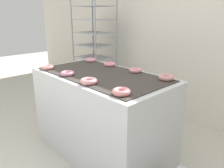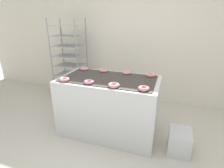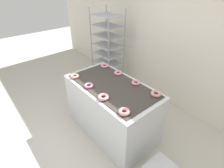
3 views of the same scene
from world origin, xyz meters
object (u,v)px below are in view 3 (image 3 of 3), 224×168
Objects in this scene: donut_near_midright at (103,97)px; donut_far_right at (156,94)px; donut_near_left at (75,76)px; donut_near_right at (124,112)px; donut_near_midleft at (89,86)px; donut_far_midleft at (118,73)px; fryer_machine at (112,109)px; donut_far_left at (105,66)px; baking_rack_cart at (108,50)px; donut_far_midright at (136,83)px.

donut_near_midright is 1.04× the size of donut_far_right.
donut_near_right is (1.14, 0.02, 0.00)m from donut_near_left.
donut_near_midleft is 0.96× the size of donut_near_right.
donut_far_right is (0.78, -0.00, 0.00)m from donut_far_midleft.
donut_far_left reaches higher than fryer_machine.
baking_rack_cart reaches higher than donut_far_right.
donut_far_right is (0.38, -0.00, 0.00)m from donut_far_midright.
donut_far_midleft is at bearing 142.52° from donut_near_right.
baking_rack_cart is at bearing 149.78° from donut_far_midleft.
fryer_machine is 0.60m from donut_near_midright.
donut_near_right is 0.70m from donut_far_midright.
donut_far_right is at bearing 56.19° from donut_near_midright.
donut_far_midright is at bearing -22.67° from baking_rack_cart.
donut_near_midleft is 0.94× the size of donut_far_right.
donut_near_midright is at bearing -57.74° from donut_far_midleft.
fryer_machine is 0.59m from donut_near_midleft.
baking_rack_cart reaches higher than donut_near_midleft.
donut_far_right is (1.14, 0.00, 0.00)m from donut_far_left.
baking_rack_cart is 12.00× the size of donut_far_left.
donut_far_midleft is at bearing 122.26° from donut_near_midright.
donut_near_left is at bearing -152.19° from donut_far_right.
donut_near_midleft is at bearing 2.66° from donut_near_left.
donut_near_midleft is 0.59m from donut_far_midleft.
donut_near_midleft is 0.70m from donut_far_left.
donut_near_right is 0.97m from donut_far_midleft.
donut_near_midright is at bearing -92.02° from donut_far_midright.
donut_far_midright is (0.76, 0.01, -0.00)m from donut_far_left.
baking_rack_cart is 1.38m from donut_near_left.
donut_near_left is at bearing -90.69° from donut_far_left.
fryer_machine is 9.75× the size of donut_near_midright.
donut_near_midleft is 0.71m from donut_far_midright.
donut_near_left is (0.66, -1.21, 0.04)m from baking_rack_cart.
baking_rack_cart is 1.91m from donut_far_right.
donut_far_left is at bearing -179.46° from donut_far_midleft.
donut_near_midright reaches higher than fryer_machine.
donut_far_left is 1.00× the size of donut_far_right.
donut_near_midright reaches higher than donut_near_left.
donut_near_right reaches higher than fryer_machine.
donut_far_right is at bearing -18.39° from baking_rack_cart.
donut_far_midright is at bearing 121.93° from donut_near_right.
donut_near_left is 0.71m from donut_far_midleft.
donut_near_right is (1.80, -1.19, 0.04)m from baking_rack_cart.
fryer_machine is 0.61m from donut_far_midright.
fryer_machine is at bearing -36.26° from baking_rack_cart.
donut_far_midleft is at bearing 58.94° from donut_near_left.
donut_near_left is 0.92× the size of donut_near_midright.
donut_far_right is (0.58, 0.30, 0.49)m from fryer_machine.
donut_near_midleft is at bearing -48.80° from baking_rack_cart.
donut_near_midright reaches higher than donut_far_midleft.
donut_far_midright is (1.43, -0.60, 0.04)m from baking_rack_cart.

